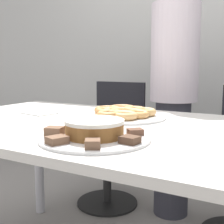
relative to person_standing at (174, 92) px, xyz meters
The scene contains 24 objects.
wall_back 0.87m from the person_standing, 84.59° to the left, with size 8.00×0.05×2.60m.
table 0.87m from the person_standing, 85.37° to the right, with size 1.83×0.97×0.76m.
person_standing is the anchor object (origin of this frame).
office_chair_left 0.62m from the person_standing, behind, with size 0.45×0.45×0.88m.
plate_cake 1.12m from the person_standing, 84.47° to the right, with size 0.36×0.36×0.01m.
plate_donuts 0.69m from the person_standing, 90.52° to the right, with size 0.38×0.38×0.01m.
frosted_cake 1.12m from the person_standing, 84.47° to the right, with size 0.20×0.20×0.06m.
lamington_0 1.25m from the person_standing, 81.74° to the right, with size 0.06×0.06×0.03m.
lamington_1 1.16m from the person_standing, 77.76° to the right, with size 0.06×0.05×0.02m.
lamington_2 1.04m from the person_standing, 78.41° to the right, with size 0.07×0.06×0.02m.
lamington_3 0.98m from the person_standing, 84.39° to the right, with size 0.05×0.05×0.02m.
lamington_4 1.04m from the person_standing, 90.44° to the right, with size 0.06×0.06×0.03m.
lamington_5 1.16m from the person_standing, 91.22° to the right, with size 0.07×0.06×0.03m.
lamington_6 1.25m from the person_standing, 87.30° to the right, with size 0.07×0.07×0.02m.
donut_0 0.68m from the person_standing, 90.52° to the right, with size 0.13×0.13×0.03m.
donut_1 0.60m from the person_standing, 96.02° to the right, with size 0.13×0.13×0.04m.
donut_2 0.67m from the person_standing, 99.58° to the right, with size 0.13×0.13×0.03m.
donut_3 0.73m from the person_standing, 95.90° to the right, with size 0.11×0.11×0.04m.
donut_4 0.79m from the person_standing, 92.15° to the right, with size 0.11×0.11×0.03m.
donut_5 0.77m from the person_standing, 87.02° to the right, with size 0.11×0.11×0.03m.
donut_6 0.70m from the person_standing, 84.45° to the right, with size 0.10×0.10×0.03m.
donut_7 0.63m from the person_standing, 83.75° to the right, with size 0.11×0.11×0.03m.
donut_8 0.62m from the person_standing, 89.05° to the right, with size 0.12×0.12×0.04m.
napkin 0.90m from the person_standing, 119.22° to the right, with size 0.17×0.15×0.01m.
Camera 1 is at (0.58, -1.09, 1.00)m, focal length 50.00 mm.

